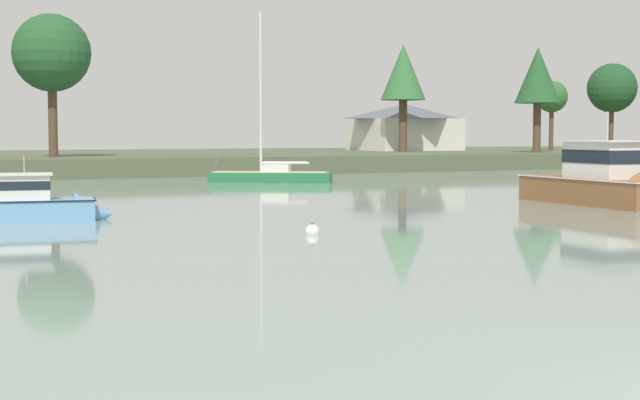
{
  "coord_description": "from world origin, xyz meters",
  "views": [
    {
      "loc": [
        -9.91,
        -8.77,
        3.5
      ],
      "look_at": [
        7.92,
        27.71,
        0.62
      ],
      "focal_mm": 53.05,
      "sensor_mm": 36.0,
      "label": 1
    }
  ],
  "objects_px": {
    "mooring_buoy_white": "(312,232)",
    "cruiser_wood": "(614,190)",
    "sailboat_green": "(271,179)",
    "cruiser_skyblue": "(38,210)"
  },
  "relations": [
    {
      "from": "sailboat_green",
      "to": "cruiser_wood",
      "type": "bearing_deg",
      "value": -76.82
    },
    {
      "from": "cruiser_skyblue",
      "to": "cruiser_wood",
      "type": "xyz_separation_m",
      "value": [
        26.38,
        -4.07,
        0.31
      ]
    },
    {
      "from": "mooring_buoy_white",
      "to": "cruiser_wood",
      "type": "bearing_deg",
      "value": 15.73
    },
    {
      "from": "cruiser_skyblue",
      "to": "sailboat_green",
      "type": "bearing_deg",
      "value": 49.26
    },
    {
      "from": "sailboat_green",
      "to": "cruiser_wood",
      "type": "xyz_separation_m",
      "value": [
        6.39,
        -27.28,
        0.47
      ]
    },
    {
      "from": "sailboat_green",
      "to": "cruiser_wood",
      "type": "height_order",
      "value": "sailboat_green"
    },
    {
      "from": "sailboat_green",
      "to": "cruiser_skyblue",
      "type": "relative_size",
      "value": 1.91
    },
    {
      "from": "cruiser_skyblue",
      "to": "cruiser_wood",
      "type": "bearing_deg",
      "value": -8.76
    },
    {
      "from": "cruiser_skyblue",
      "to": "mooring_buoy_white",
      "type": "relative_size",
      "value": 11.88
    },
    {
      "from": "cruiser_skyblue",
      "to": "mooring_buoy_white",
      "type": "xyz_separation_m",
      "value": [
        7.7,
        -9.33,
        -0.33
      ]
    }
  ]
}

